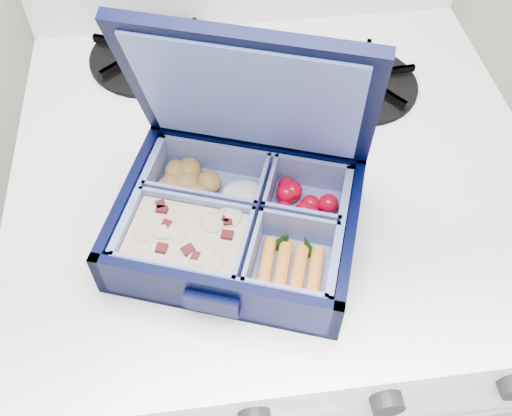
{
  "coord_description": "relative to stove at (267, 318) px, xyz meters",
  "views": [
    {
      "loc": [
        0.48,
        1.18,
        1.44
      ],
      "look_at": [
        0.53,
        1.54,
        0.97
      ],
      "focal_mm": 40.0,
      "sensor_mm": 36.0,
      "label": 1
    }
  ],
  "objects": [
    {
      "name": "burner_grate_rear",
      "position": [
        -0.14,
        0.18,
        0.48
      ],
      "size": [
        0.22,
        0.22,
        0.02
      ],
      "primitive_type": "cylinder",
      "rotation": [
        0.0,
        0.0,
        -0.37
      ],
      "color": "black",
      "rests_on": "stove"
    },
    {
      "name": "bento_box",
      "position": [
        -0.06,
        -0.14,
        0.5
      ],
      "size": [
        0.29,
        0.26,
        0.06
      ],
      "primitive_type": null,
      "rotation": [
        0.0,
        0.0,
        -0.35
      ],
      "color": "black",
      "rests_on": "stove"
    },
    {
      "name": "stove",
      "position": [
        0.0,
        0.0,
        0.0
      ],
      "size": [
        0.62,
        0.62,
        0.93
      ],
      "primitive_type": null,
      "color": "white",
      "rests_on": "floor"
    },
    {
      "name": "fork",
      "position": [
        -0.03,
        -0.0,
        0.47
      ],
      "size": [
        0.15,
        0.12,
        0.01
      ],
      "primitive_type": null,
      "rotation": [
        0.0,
        0.0,
        -0.93
      ],
      "color": "silver",
      "rests_on": "stove"
    },
    {
      "name": "burner_grate",
      "position": [
        0.13,
        0.09,
        0.48
      ],
      "size": [
        0.17,
        0.17,
        0.02
      ],
      "primitive_type": "cylinder",
      "rotation": [
        0.0,
        0.0,
        0.09
      ],
      "color": "black",
      "rests_on": "stove"
    }
  ]
}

